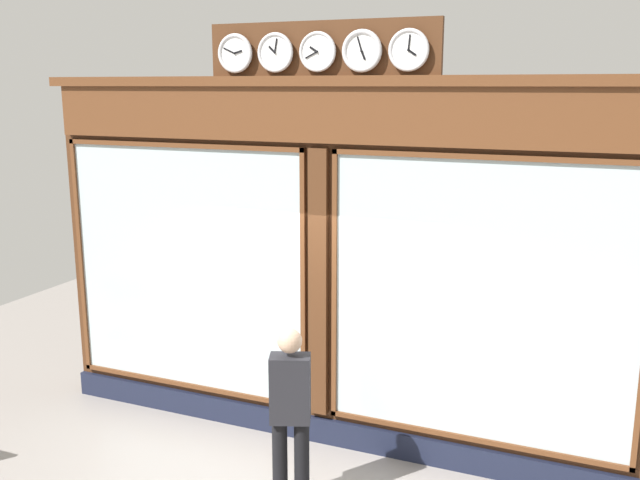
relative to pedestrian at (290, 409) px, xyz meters
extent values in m
cube|color=#4C2B16|center=(0.20, -1.32, 0.95)|extent=(6.41, 0.30, 3.76)
cube|color=#191E33|center=(0.20, -1.15, -0.79)|extent=(6.41, 0.08, 0.28)
cube|color=brown|center=(0.20, -1.13, 2.56)|extent=(6.28, 0.08, 0.54)
cube|color=brown|center=(0.20, -1.15, 2.88)|extent=(6.54, 0.20, 0.10)
cube|color=silver|center=(-1.43, -1.16, 0.83)|extent=(2.85, 0.02, 2.71)
cube|color=brown|center=(-1.43, -1.14, 2.21)|extent=(2.95, 0.04, 0.05)
cube|color=brown|center=(-1.43, -1.14, -0.56)|extent=(2.95, 0.04, 0.05)
cube|color=brown|center=(0.03, -1.14, 0.83)|extent=(0.05, 0.04, 2.81)
cube|color=silver|center=(1.83, -1.16, 0.83)|extent=(2.85, 0.02, 2.71)
cube|color=brown|center=(1.83, -1.14, 2.21)|extent=(2.95, 0.04, 0.05)
cube|color=brown|center=(1.83, -1.14, -0.56)|extent=(2.95, 0.04, 0.05)
cube|color=brown|center=(3.28, -1.14, 0.83)|extent=(0.05, 0.04, 2.81)
cube|color=brown|center=(0.38, -1.14, 0.83)|extent=(0.05, 0.04, 2.81)
cube|color=#4C2B16|center=(0.20, -1.14, 0.83)|extent=(0.20, 0.10, 2.81)
cube|color=#4C2B16|center=(0.20, -1.19, 3.15)|extent=(2.38, 0.06, 0.58)
cylinder|color=white|center=(-0.69, -1.11, 3.15)|extent=(0.32, 0.02, 0.32)
torus|color=silver|center=(-0.69, -1.11, 3.15)|extent=(0.38, 0.04, 0.38)
cube|color=black|center=(-0.73, -1.10, 3.13)|extent=(0.08, 0.01, 0.06)
cube|color=black|center=(-0.70, -1.10, 3.22)|extent=(0.02, 0.01, 0.13)
sphere|color=black|center=(-0.69, -1.09, 3.15)|extent=(0.02, 0.02, 0.02)
cylinder|color=white|center=(-0.25, -1.11, 3.15)|extent=(0.32, 0.02, 0.32)
torus|color=silver|center=(-0.25, -1.11, 3.15)|extent=(0.39, 0.05, 0.39)
cube|color=black|center=(-0.26, -1.10, 3.11)|extent=(0.05, 0.01, 0.09)
cube|color=black|center=(-0.23, -1.10, 3.22)|extent=(0.05, 0.01, 0.13)
sphere|color=black|center=(-0.25, -1.09, 3.15)|extent=(0.02, 0.02, 0.02)
cylinder|color=white|center=(0.20, -1.11, 3.15)|extent=(0.32, 0.02, 0.32)
torus|color=silver|center=(0.20, -1.11, 3.15)|extent=(0.38, 0.03, 0.38)
cube|color=black|center=(0.24, -1.10, 3.17)|extent=(0.08, 0.01, 0.06)
cube|color=black|center=(0.26, -1.10, 3.12)|extent=(0.13, 0.01, 0.07)
sphere|color=black|center=(0.20, -1.09, 3.15)|extent=(0.02, 0.02, 0.02)
cylinder|color=white|center=(0.65, -1.11, 3.15)|extent=(0.32, 0.02, 0.32)
torus|color=silver|center=(0.65, -1.11, 3.15)|extent=(0.38, 0.04, 0.38)
cube|color=black|center=(0.68, -1.10, 3.18)|extent=(0.08, 0.01, 0.07)
cube|color=black|center=(0.64, -1.10, 3.22)|extent=(0.04, 0.01, 0.13)
sphere|color=black|center=(0.65, -1.09, 3.15)|extent=(0.02, 0.02, 0.02)
cylinder|color=white|center=(1.10, -1.11, 3.15)|extent=(0.32, 0.02, 0.32)
torus|color=silver|center=(1.10, -1.11, 3.15)|extent=(0.39, 0.04, 0.39)
cube|color=black|center=(1.06, -1.10, 3.16)|extent=(0.09, 0.01, 0.04)
cube|color=black|center=(1.16, -1.10, 3.18)|extent=(0.13, 0.01, 0.06)
sphere|color=black|center=(1.10, -1.09, 3.15)|extent=(0.02, 0.02, 0.02)
cylinder|color=black|center=(0.09, 0.04, -0.52)|extent=(0.14, 0.14, 0.82)
cylinder|color=black|center=(-0.09, -0.04, -0.52)|extent=(0.14, 0.14, 0.82)
cube|color=#232328|center=(0.00, 0.00, 0.20)|extent=(0.41, 0.33, 0.62)
sphere|color=tan|center=(0.00, 0.00, 0.65)|extent=(0.22, 0.22, 0.22)
camera|label=1|loc=(-2.49, 5.26, 2.84)|focal=39.45mm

